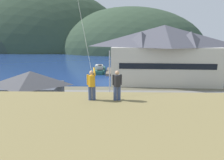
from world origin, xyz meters
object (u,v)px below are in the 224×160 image
Objects in this scene: parking_light_pole at (110,72)px; storage_shed_near_lot at (32,93)px; wharf_dock at (113,72)px; moored_boat_outer_mooring at (126,70)px; harbor_lodge at (163,53)px; person_companion at (117,84)px; parked_car_front_row_silver at (215,100)px; parked_car_mid_row_near at (135,116)px; parked_car_front_row_end at (88,118)px; parked_car_front_row_red at (175,102)px; moored_boat_inner_slip at (99,70)px; parked_car_back_row_left at (127,102)px; moored_boat_wharfside at (101,70)px; parked_car_mid_row_far at (204,115)px; person_kite_flyer at (92,84)px.

storage_shed_near_lot is at bearing -143.63° from parking_light_pole.
moored_boat_outer_mooring is (3.64, 0.22, 0.37)m from wharf_dock.
person_companion is at bearing -107.58° from harbor_lodge.
parked_car_front_row_silver is at bearing 7.71° from storage_shed_near_lot.
parked_car_mid_row_near and parked_car_front_row_end have the same top height.
parked_car_front_row_red is at bearing 61.60° from person_companion.
wharf_dock is 5.76× the size of person_companion.
moored_boat_inner_slip is 1.93× the size of parked_car_back_row_left.
parked_car_back_row_left is (5.82, -27.26, 0.34)m from moored_boat_wharfside.
parked_car_front_row_silver is at bearing -55.04° from moored_boat_wharfside.
person_kite_flyer is at bearing -138.34° from parked_car_mid_row_far.
parked_car_front_row_silver is 1.00× the size of parked_car_front_row_red.
harbor_lodge reaches higher than parked_car_mid_row_far.
person_kite_flyer is (-2.85, -14.28, 6.03)m from parked_car_back_row_left.
moored_boat_inner_slip reaches higher than wharf_dock.
parked_car_mid_row_far is 2.43× the size of person_companion.
storage_shed_near_lot is 4.05× the size of person_kite_flyer.
parking_light_pole reaches higher than parked_car_front_row_silver.
moored_boat_outer_mooring is 0.99× the size of moored_boat_inner_slip.
harbor_lodge is 15.89m from parking_light_pole.
moored_boat_inner_slip is at bearing 79.22° from storage_shed_near_lot.
parked_car_mid_row_far is 16.21m from person_kite_flyer.
parking_light_pole is at bearing 166.37° from parked_car_front_row_silver.
moored_boat_wharfside is 32.64m from parked_car_front_row_end.
parked_car_front_row_silver is 0.57× the size of parking_light_pole.
moored_boat_wharfside is (-14.13, 10.95, -5.66)m from harbor_lodge.
moored_boat_outer_mooring is 23.20m from parking_light_pole.
wharf_dock is 5.40× the size of person_kite_flyer.
storage_shed_near_lot is 16.65m from person_companion.
harbor_lodge is at bearing 72.42° from person_companion.
harbor_lodge is 18.75m from moored_boat_wharfside.
harbor_lodge is at bearing -45.24° from wharf_dock.
harbor_lodge reaches higher than parking_light_pole.
parked_car_mid_row_near is 10.68m from parking_light_pole.
person_kite_flyer is at bearing -95.38° from moored_boat_outer_mooring.
parked_car_mid_row_near is at bearing -78.63° from moored_boat_wharfside.
parked_car_mid_row_far and parked_car_front_row_end have the same top height.
wharf_dock is at bearing 86.56° from parked_car_front_row_end.
wharf_dock is 2.34× the size of parked_car_back_row_left.
parked_car_front_row_silver is (18.19, -26.02, 0.34)m from moored_boat_wharfside.
storage_shed_near_lot is 1.76× the size of parked_car_front_row_red.
parked_car_mid_row_far is at bearing -65.21° from parked_car_front_row_red.
storage_shed_near_lot is 11.72m from parking_light_pole.
parking_light_pole is at bearing 108.07° from parked_car_mid_row_near.
moored_boat_inner_slip is 4.45× the size of person_kite_flyer.
storage_shed_near_lot is at bearing 126.44° from person_kite_flyer.
person_kite_flyer is at bearing -101.29° from parked_car_back_row_left.
storage_shed_near_lot is 1.77× the size of parked_car_front_row_silver.
person_kite_flyer is (3.38, -41.97, 6.37)m from moored_boat_inner_slip.
storage_shed_near_lot is at bearing 167.57° from parked_car_mid_row_near.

